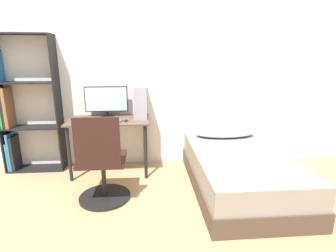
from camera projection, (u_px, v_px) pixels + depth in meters
name	position (u px, v px, depth m)	size (l,w,h in m)	color
ground_plane	(143.00, 212.00, 2.74)	(14.00, 14.00, 0.00)	tan
wall_back	(142.00, 80.00, 3.74)	(8.00, 0.05, 2.50)	silver
desk	(109.00, 128.00, 3.55)	(1.07, 0.61, 0.75)	brown
bookshelf	(20.00, 111.00, 3.56)	(0.78, 0.28, 1.86)	black
office_chair	(102.00, 169.00, 2.85)	(0.58, 0.58, 1.00)	black
bed	(239.00, 171.00, 3.18)	(1.12, 1.86, 0.46)	#4C3D2D
pillow	(225.00, 133.00, 3.75)	(0.85, 0.36, 0.11)	#B2B7C6
magazine	(244.00, 154.00, 3.07)	(0.24, 0.32, 0.01)	silver
monitor	(106.00, 101.00, 3.64)	(0.59, 0.20, 0.42)	black
keyboard	(106.00, 121.00, 3.40)	(0.40, 0.14, 0.02)	#33477A
pc_tower	(140.00, 102.00, 3.60)	(0.18, 0.36, 0.43)	#99999E
mouse	(126.00, 120.00, 3.42)	(0.06, 0.09, 0.02)	black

